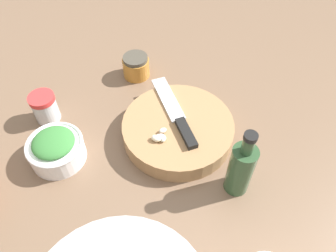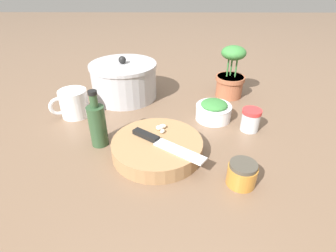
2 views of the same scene
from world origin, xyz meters
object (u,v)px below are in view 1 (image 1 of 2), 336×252
at_px(cutting_board, 178,129).
at_px(chef_knife, 176,115).
at_px(herb_bowl, 56,149).
at_px(honey_jar, 136,66).
at_px(spice_jar, 45,107).
at_px(oil_bottle, 242,166).
at_px(garlic_cloves, 160,137).

xyz_separation_m(cutting_board, chef_knife, (0.02, -0.02, 0.03)).
bearing_deg(herb_bowl, honey_jar, -85.51).
bearing_deg(spice_jar, oil_bottle, -169.29).
relative_size(cutting_board, honey_jar, 3.55).
bearing_deg(cutting_board, spice_jar, 23.84).
height_order(herb_bowl, oil_bottle, oil_bottle).
bearing_deg(garlic_cloves, honey_jar, -41.16).
xyz_separation_m(spice_jar, oil_bottle, (-0.46, -0.09, 0.03)).
distance_m(cutting_board, herb_bowl, 0.27).
xyz_separation_m(chef_knife, garlic_cloves, (-0.01, 0.07, 0.00)).
relative_size(honey_jar, oil_bottle, 0.41).
distance_m(garlic_cloves, oil_bottle, 0.18).
xyz_separation_m(cutting_board, herb_bowl, (0.18, 0.20, 0.01)).
distance_m(cutting_board, chef_knife, 0.03).
relative_size(garlic_cloves, oil_bottle, 0.27).
xyz_separation_m(chef_knife, spice_jar, (0.27, 0.14, -0.01)).
height_order(chef_knife, herb_bowl, herb_bowl).
bearing_deg(oil_bottle, garlic_cloves, 5.24).
bearing_deg(chef_knife, oil_bottle, -70.98).
relative_size(chef_knife, honey_jar, 2.83).
relative_size(herb_bowl, oil_bottle, 0.71).
relative_size(garlic_cloves, spice_jar, 0.64).
relative_size(garlic_cloves, herb_bowl, 0.38).
xyz_separation_m(cutting_board, spice_jar, (0.29, 0.13, 0.02)).
height_order(chef_knife, honey_jar, honey_jar).
bearing_deg(spice_jar, garlic_cloves, -165.87).
bearing_deg(spice_jar, cutting_board, -156.16).
distance_m(honey_jar, oil_bottle, 0.41).
bearing_deg(honey_jar, cutting_board, 150.88).
xyz_separation_m(cutting_board, garlic_cloves, (0.01, 0.06, 0.03)).
xyz_separation_m(spice_jar, honey_jar, (-0.08, -0.24, -0.01)).
bearing_deg(herb_bowl, garlic_cloves, -141.18).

